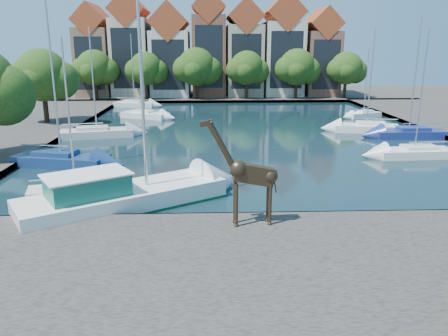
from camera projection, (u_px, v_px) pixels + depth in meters
The scene contains 30 objects.
ground at pixel (293, 221), 22.04m from camera, with size 160.00×160.00×0.00m, color #38332B.
water_basin at pixel (249, 132), 45.14m from camera, with size 38.00×50.00×0.08m, color black.
near_quay at pixel (332, 290), 15.23m from camera, with size 50.00×14.00×0.50m, color #494540.
far_quay at pixel (232, 96), 75.91m from camera, with size 60.00×16.00×0.50m, color #494540.
left_quay at pixel (4, 131), 44.19m from camera, with size 14.00×52.00×0.50m, color #494540.
townhouse_west_end at pixel (96, 54), 73.18m from camera, with size 5.44×9.18×14.93m.
townhouse_west_mid at pixel (131, 49), 73.16m from camera, with size 5.94×9.18×16.79m.
townhouse_west_inner at pixel (170, 54), 73.63m from camera, with size 6.43×9.18×15.15m.
townhouse_center at pixel (209, 48), 73.59m from camera, with size 5.44×9.18×16.93m.
townhouse_east_inner at pixel (244, 52), 73.98m from camera, with size 5.94×9.18×15.79m.
townhouse_east_mid at pixel (282, 50), 74.11m from camera, with size 6.43×9.18×16.65m.
townhouse_east_end at pixel (320, 56), 74.61m from camera, with size 5.44×9.18×14.43m.
far_tree_far_west at pixel (95, 69), 68.51m from camera, with size 7.28×5.60×7.68m.
far_tree_west at pixel (146, 70), 68.82m from camera, with size 6.76×5.20×7.36m.
far_tree_mid_west at pixel (197, 68), 69.05m from camera, with size 7.80×6.00×8.00m.
far_tree_mid_east at pixel (247, 69), 69.38m from camera, with size 7.02×5.40×7.52m.
far_tree_east at pixel (297, 68), 69.64m from camera, with size 7.54×5.80×7.84m.
far_tree_far_east at pixel (347, 69), 69.97m from camera, with size 6.76×5.20×7.36m.
side_tree_left_far at pixel (43, 77), 46.78m from camera, with size 7.28×5.60×7.88m.
giraffe_statue at pixel (248, 174), 19.70m from camera, with size 3.47×0.75×4.95m.
motorsailer at pixel (118, 194), 23.20m from camera, with size 11.03×8.58×11.09m.
sailboat_left_a at pixel (76, 188), 25.31m from camera, with size 5.50×3.11×8.90m.
sailboat_left_b at pixel (61, 158), 31.79m from camera, with size 7.13×3.82×11.69m.
sailboat_left_c at pixel (97, 131), 42.08m from camera, with size 7.10×3.74×10.21m.
sailboat_left_d at pixel (145, 114), 53.43m from camera, with size 6.18×4.33×8.13m.
sailboat_left_e at pixel (134, 103), 63.72m from camera, with size 6.11×3.06×10.22m.
sailboat_right_a at pixel (415, 151), 34.36m from camera, with size 6.10×2.43×9.72m.
sailboat_right_b at pixel (409, 132), 41.83m from camera, with size 6.57×2.40×11.07m.
sailboat_right_c at pixel (367, 126), 44.73m from camera, with size 6.72×3.39×10.17m.
sailboat_right_d at pixel (364, 113), 53.92m from camera, with size 4.68×3.10×8.25m.
Camera 1 is at (-4.27, -20.39, 8.44)m, focal length 35.00 mm.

